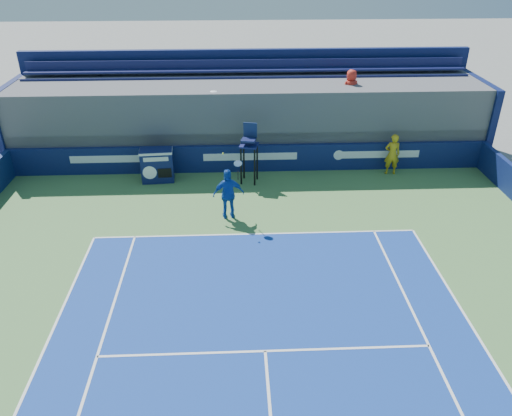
{
  "coord_description": "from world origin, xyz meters",
  "views": [
    {
      "loc": [
        -0.63,
        -2.65,
        9.08
      ],
      "look_at": [
        0.0,
        11.5,
        1.25
      ],
      "focal_mm": 35.0,
      "sensor_mm": 36.0,
      "label": 1
    }
  ],
  "objects_px": {
    "ball_person": "(392,154)",
    "umpire_chair": "(249,147)",
    "tennis_player": "(229,194)",
    "match_clock": "(157,164)"
  },
  "relations": [
    {
      "from": "match_clock",
      "to": "tennis_player",
      "type": "height_order",
      "value": "tennis_player"
    },
    {
      "from": "ball_person",
      "to": "match_clock",
      "type": "distance_m",
      "value": 9.84
    },
    {
      "from": "tennis_player",
      "to": "umpire_chair",
      "type": "bearing_deg",
      "value": 74.27
    },
    {
      "from": "ball_person",
      "to": "match_clock",
      "type": "bearing_deg",
      "value": 5.48
    },
    {
      "from": "ball_person",
      "to": "umpire_chair",
      "type": "distance_m",
      "value": 6.1
    },
    {
      "from": "ball_person",
      "to": "tennis_player",
      "type": "relative_size",
      "value": 0.69
    },
    {
      "from": "umpire_chair",
      "to": "match_clock",
      "type": "bearing_deg",
      "value": 176.39
    },
    {
      "from": "ball_person",
      "to": "umpire_chair",
      "type": "height_order",
      "value": "umpire_chair"
    },
    {
      "from": "ball_person",
      "to": "tennis_player",
      "type": "bearing_deg",
      "value": 30.66
    },
    {
      "from": "ball_person",
      "to": "match_clock",
      "type": "height_order",
      "value": "ball_person"
    }
  ]
}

